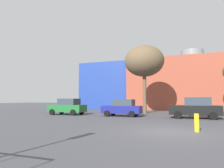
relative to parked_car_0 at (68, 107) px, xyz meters
The scene contains 7 objects.
ground_plane 14.65m from the parked_car_0, 36.82° to the right, with size 200.00×200.00×0.00m, color #47474C.
building_backdrop 24.32m from the parked_car_0, 54.50° to the left, with size 40.98×12.84×10.79m.
parked_car_0 is the anchor object (origin of this frame).
parked_car_1 6.54m from the parked_car_0, ahead, with size 3.99×1.96×1.73m.
parked_car_2 13.47m from the parked_car_0, ahead, with size 4.37×2.14×1.90m.
bare_tree_1 11.18m from the parked_car_0, 35.97° to the left, with size 5.06×5.06×8.71m.
bollard_yellow_0 15.62m from the parked_car_0, 32.25° to the right, with size 0.24×0.24×0.94m, color yellow.
Camera 1 is at (1.02, -10.96, 1.64)m, focal length 32.07 mm.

